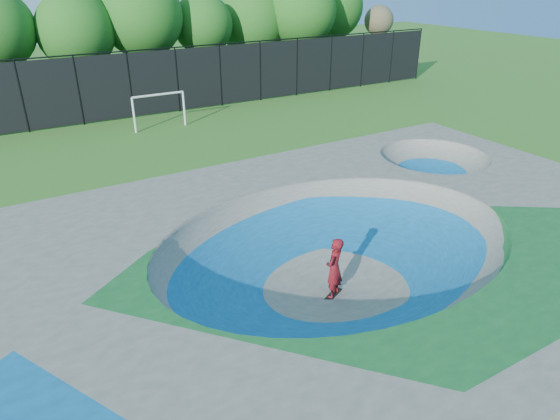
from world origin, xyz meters
The scene contains 7 objects.
ground centered at (0.00, 0.00, 0.00)m, with size 120.00×120.00×0.00m, color #2F651C.
skate_deck centered at (0.00, 0.00, 0.75)m, with size 22.00×14.00×1.50m, color gray.
skater centered at (-0.61, -0.62, 0.92)m, with size 0.67×0.44×1.84m, color red.
skateboard centered at (-0.61, -0.62, 0.03)m, with size 0.78×0.22×0.05m, color black.
soccer_goal centered at (0.67, 17.84, 1.41)m, with size 3.08×0.12×2.03m.
fence centered at (0.00, 21.00, 2.10)m, with size 48.09×0.09×4.04m.
treeline centered at (0.28, 25.71, 5.17)m, with size 52.28×7.54×8.53m.
Camera 1 is at (-7.87, -9.84, 8.33)m, focal length 32.00 mm.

